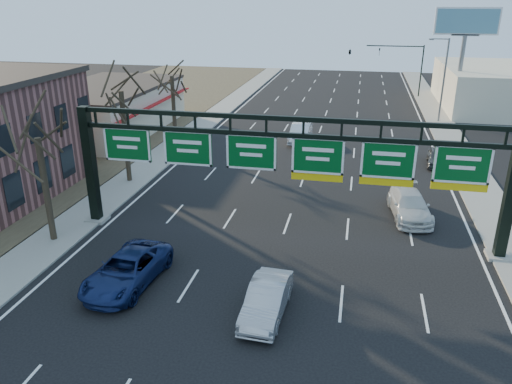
% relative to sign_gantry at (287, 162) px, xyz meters
% --- Properties ---
extents(ground, '(160.00, 160.00, 0.00)m').
position_rel_sign_gantry_xyz_m(ground, '(-0.16, -8.00, -4.63)').
color(ground, black).
rests_on(ground, ground).
extents(sidewalk_left, '(3.00, 120.00, 0.12)m').
position_rel_sign_gantry_xyz_m(sidewalk_left, '(-12.96, 12.00, -4.57)').
color(sidewalk_left, gray).
rests_on(sidewalk_left, ground).
extents(sidewalk_right, '(3.00, 120.00, 0.12)m').
position_rel_sign_gantry_xyz_m(sidewalk_right, '(12.64, 12.00, -4.57)').
color(sidewalk_right, gray).
rests_on(sidewalk_right, ground).
extents(dirt_strip_left, '(21.00, 120.00, 0.06)m').
position_rel_sign_gantry_xyz_m(dirt_strip_left, '(-25.16, 12.00, -4.60)').
color(dirt_strip_left, '#473D2B').
rests_on(dirt_strip_left, ground).
extents(lane_markings, '(21.60, 120.00, 0.01)m').
position_rel_sign_gantry_xyz_m(lane_markings, '(-0.16, 12.00, -4.62)').
color(lane_markings, white).
rests_on(lane_markings, ground).
extents(sign_gantry, '(24.60, 1.20, 7.20)m').
position_rel_sign_gantry_xyz_m(sign_gantry, '(0.00, 0.00, 0.00)').
color(sign_gantry, black).
rests_on(sign_gantry, ground).
extents(cream_strip, '(10.90, 18.40, 4.70)m').
position_rel_sign_gantry_xyz_m(cream_strip, '(-21.64, 21.00, -2.27)').
color(cream_strip, '#BCB39C').
rests_on(cream_strip, ground).
extents(building_right_distant, '(12.00, 20.00, 5.00)m').
position_rel_sign_gantry_xyz_m(building_right_distant, '(19.84, 42.00, -2.13)').
color(building_right_distant, '#BCB39C').
rests_on(building_right_distant, ground).
extents(tree_gantry, '(3.60, 3.60, 8.48)m').
position_rel_sign_gantry_xyz_m(tree_gantry, '(-12.96, -3.00, 2.48)').
color(tree_gantry, '#2E251A').
rests_on(tree_gantry, sidewalk_left).
extents(tree_mid, '(3.60, 3.60, 9.24)m').
position_rel_sign_gantry_xyz_m(tree_mid, '(-12.96, 7.00, 3.23)').
color(tree_mid, '#2E251A').
rests_on(tree_mid, sidewalk_left).
extents(tree_far, '(3.60, 3.60, 8.86)m').
position_rel_sign_gantry_xyz_m(tree_far, '(-12.96, 17.00, 2.86)').
color(tree_far, '#2E251A').
rests_on(tree_far, sidewalk_left).
extents(streetlight_far, '(2.15, 0.22, 9.00)m').
position_rel_sign_gantry_xyz_m(streetlight_far, '(12.31, 32.00, 0.45)').
color(streetlight_far, slate).
rests_on(streetlight_far, sidewalk_right).
extents(billboard_right, '(7.00, 0.50, 12.00)m').
position_rel_sign_gantry_xyz_m(billboard_right, '(14.84, 36.98, 4.43)').
color(billboard_right, slate).
rests_on(billboard_right, ground).
extents(traffic_signal_mast, '(10.16, 0.54, 7.00)m').
position_rel_sign_gantry_xyz_m(traffic_signal_mast, '(5.53, 47.00, 0.87)').
color(traffic_signal_mast, black).
rests_on(traffic_signal_mast, ground).
extents(car_blue_suv, '(3.05, 5.80, 1.56)m').
position_rel_sign_gantry_xyz_m(car_blue_suv, '(-6.74, -6.47, -3.85)').
color(car_blue_suv, '#121F4F').
rests_on(car_blue_suv, ground).
extents(car_silver_sedan, '(1.77, 4.56, 1.48)m').
position_rel_sign_gantry_xyz_m(car_silver_sedan, '(0.32, -7.54, -3.89)').
color(car_silver_sedan, '#A4A4A8').
rests_on(car_silver_sedan, ground).
extents(car_white_wagon, '(2.82, 5.62, 1.57)m').
position_rel_sign_gantry_xyz_m(car_white_wagon, '(7.23, 4.60, -3.85)').
color(car_white_wagon, silver).
rests_on(car_white_wagon, ground).
extents(car_grey_far, '(2.01, 4.24, 1.40)m').
position_rel_sign_gantry_xyz_m(car_grey_far, '(10.34, 15.87, -3.93)').
color(car_grey_far, '#3D4042').
rests_on(car_grey_far, ground).
extents(car_silver_distant, '(1.86, 5.09, 1.67)m').
position_rel_sign_gantry_xyz_m(car_silver_distant, '(-1.69, 20.83, -3.80)').
color(car_silver_distant, silver).
rests_on(car_silver_distant, ground).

